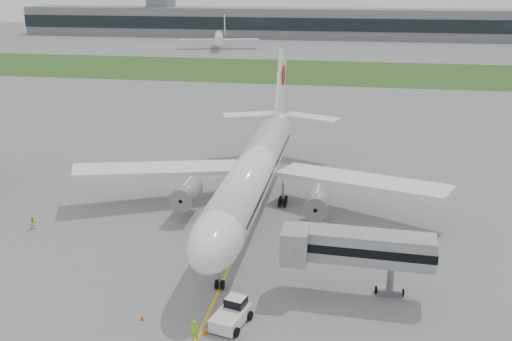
% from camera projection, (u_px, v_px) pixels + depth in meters
% --- Properties ---
extents(ground, '(600.00, 600.00, 0.00)m').
position_uv_depth(ground, '(249.00, 225.00, 68.47)').
color(ground, slate).
rests_on(ground, ground).
extents(apron_markings, '(70.00, 70.00, 0.04)m').
position_uv_depth(apron_markings, '(240.00, 243.00, 63.81)').
color(apron_markings, yellow).
rests_on(apron_markings, ground).
extents(grass_strip, '(600.00, 50.00, 0.02)m').
position_uv_depth(grass_strip, '(319.00, 72.00, 180.40)').
color(grass_strip, '#37531F').
rests_on(grass_strip, ground).
extents(terminal_building, '(320.00, 22.30, 14.00)m').
position_uv_depth(terminal_building, '(335.00, 23.00, 280.64)').
color(terminal_building, gray).
rests_on(terminal_building, ground).
extents(control_tower, '(12.00, 12.00, 56.00)m').
position_uv_depth(control_tower, '(163.00, 34.00, 299.66)').
color(control_tower, gray).
rests_on(control_tower, ground).
extents(airliner, '(48.13, 53.95, 17.88)m').
position_uv_depth(airliner, '(256.00, 168.00, 71.20)').
color(airliner, white).
rests_on(airliner, ground).
extents(pushback_tug, '(3.50, 4.46, 2.06)m').
position_uv_depth(pushback_tug, '(232.00, 313.00, 48.81)').
color(pushback_tug, white).
rests_on(pushback_tug, ground).
extents(jet_bridge, '(13.98, 3.98, 6.43)m').
position_uv_depth(jet_bridge, '(352.00, 247.00, 52.23)').
color(jet_bridge, '#9E9EA1').
rests_on(jet_bridge, ground).
extents(safety_cone_left, '(0.36, 0.36, 0.50)m').
position_uv_depth(safety_cone_left, '(142.00, 318.00, 49.39)').
color(safety_cone_left, '#E74C0C').
rests_on(safety_cone_left, ground).
extents(safety_cone_right, '(0.45, 0.45, 0.62)m').
position_uv_depth(safety_cone_right, '(205.00, 331.00, 47.43)').
color(safety_cone_right, '#E74C0C').
rests_on(safety_cone_right, ground).
extents(ground_crew_near, '(0.75, 0.53, 1.95)m').
position_uv_depth(ground_crew_near, '(194.00, 331.00, 46.33)').
color(ground_crew_near, '#91D323').
rests_on(ground_crew_near, ground).
extents(ground_crew_far, '(0.93, 0.92, 1.51)m').
position_uv_depth(ground_crew_far, '(33.00, 223.00, 67.16)').
color(ground_crew_far, '#CCE025').
rests_on(ground_crew_far, ground).
extents(distant_aircraft_left, '(39.29, 36.36, 12.77)m').
position_uv_depth(distant_aircraft_left, '(219.00, 49.00, 238.97)').
color(distant_aircraft_left, white).
rests_on(distant_aircraft_left, ground).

